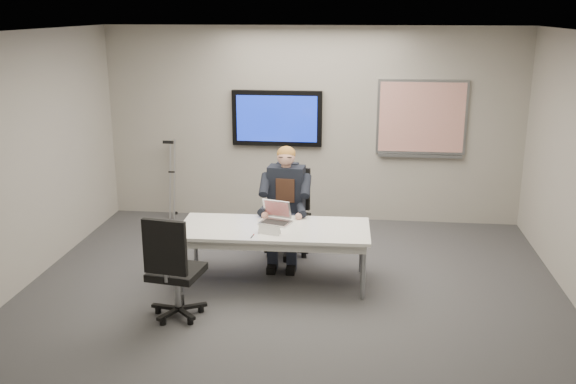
# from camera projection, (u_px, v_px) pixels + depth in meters

# --- Properties ---
(floor) EXTENTS (6.00, 6.00, 0.02)m
(floor) POSITION_uv_depth(u_px,v_px,m) (288.00, 306.00, 6.76)
(floor) COLOR #333335
(floor) RESTS_ON ground
(ceiling) EXTENTS (6.00, 6.00, 0.02)m
(ceiling) POSITION_uv_depth(u_px,v_px,m) (288.00, 33.00, 5.99)
(ceiling) COLOR silver
(ceiling) RESTS_ON wall_back
(wall_back) EXTENTS (6.00, 0.02, 2.80)m
(wall_back) POSITION_uv_depth(u_px,v_px,m) (312.00, 125.00, 9.24)
(wall_back) COLOR #9F998F
(wall_back) RESTS_ON ground
(wall_front) EXTENTS (6.00, 0.02, 2.80)m
(wall_front) POSITION_uv_depth(u_px,v_px,m) (226.00, 316.00, 3.51)
(wall_front) COLOR #9F998F
(wall_front) RESTS_ON ground
(wall_left) EXTENTS (0.02, 6.00, 2.80)m
(wall_left) POSITION_uv_depth(u_px,v_px,m) (4.00, 169.00, 6.70)
(wall_left) COLOR #9F998F
(wall_left) RESTS_ON ground
(conference_table) EXTENTS (2.16, 0.95, 0.66)m
(conference_table) POSITION_uv_depth(u_px,v_px,m) (274.00, 234.00, 7.21)
(conference_table) COLOR white
(conference_table) RESTS_ON ground
(tv_display) EXTENTS (1.30, 0.09, 0.80)m
(tv_display) POSITION_uv_depth(u_px,v_px,m) (277.00, 118.00, 9.22)
(tv_display) COLOR black
(tv_display) RESTS_ON wall_back
(whiteboard) EXTENTS (1.25, 0.08, 1.10)m
(whiteboard) POSITION_uv_depth(u_px,v_px,m) (422.00, 119.00, 9.01)
(whiteboard) COLOR gray
(whiteboard) RESTS_ON wall_back
(office_chair_far) EXTENTS (0.64, 0.64, 1.10)m
(office_chair_far) POSITION_uv_depth(u_px,v_px,m) (288.00, 228.00, 8.11)
(office_chair_far) COLOR black
(office_chair_far) RESTS_ON ground
(office_chair_near) EXTENTS (0.60, 0.60, 1.10)m
(office_chair_near) POSITION_uv_depth(u_px,v_px,m) (175.00, 286.00, 6.41)
(office_chair_near) COLOR black
(office_chair_near) RESTS_ON ground
(seated_person) EXTENTS (0.46, 0.78, 1.42)m
(seated_person) POSITION_uv_depth(u_px,v_px,m) (285.00, 217.00, 7.80)
(seated_person) COLOR #1F2433
(seated_person) RESTS_ON office_chair_far
(crutch) EXTENTS (0.29, 0.55, 1.25)m
(crutch) POSITION_uv_depth(u_px,v_px,m) (172.00, 177.00, 9.50)
(crutch) COLOR #AFB1B7
(crutch) RESTS_ON ground
(laptop) EXTENTS (0.39, 0.40, 0.24)m
(laptop) POSITION_uv_depth(u_px,v_px,m) (276.00, 217.00, 7.36)
(laptop) COLOR silver
(laptop) RESTS_ON conference_table
(name_tent) EXTENTS (0.26, 0.14, 0.10)m
(name_tent) POSITION_uv_depth(u_px,v_px,m) (269.00, 229.00, 6.97)
(name_tent) COLOR white
(name_tent) RESTS_ON conference_table
(pen) EXTENTS (0.02, 0.13, 0.01)m
(pen) POSITION_uv_depth(u_px,v_px,m) (252.00, 236.00, 6.90)
(pen) COLOR black
(pen) RESTS_ON conference_table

